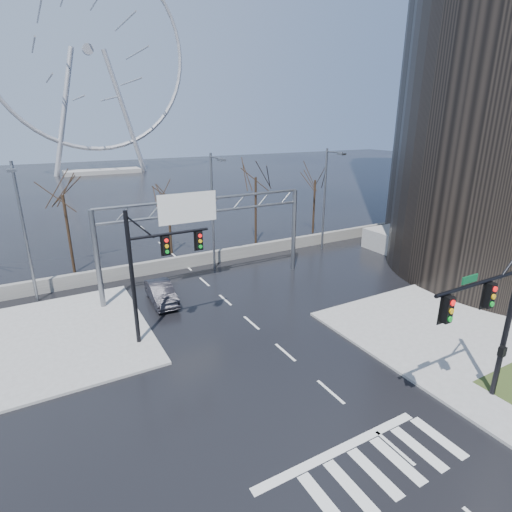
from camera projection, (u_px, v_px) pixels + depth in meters
ground at (331, 392)px, 19.32m from camera, size 260.00×260.00×0.00m
sidewalk_right_ext at (433, 324)px, 25.58m from camera, size 12.00×10.00×0.15m
sidewalk_far at (60, 337)px, 24.11m from camera, size 10.00×12.00×0.15m
tower_podium at (511, 244)px, 39.04m from camera, size 22.00×18.00×2.00m
barrier_wall at (187, 261)px, 35.66m from camera, size 52.00×0.50×1.10m
signal_mast_near at (495, 310)px, 16.80m from camera, size 5.52×0.41×8.00m
signal_mast_far at (152, 264)px, 22.45m from camera, size 4.72×0.41×8.00m
sign_gantry at (202, 223)px, 29.84m from camera, size 16.36×0.40×7.60m
streetlight_left at (23, 224)px, 26.87m from camera, size 0.50×2.55×10.00m
streetlight_mid at (214, 204)px, 33.36m from camera, size 0.50×2.55×10.00m
streetlight_right at (327, 192)px, 38.92m from camera, size 0.50×2.55×10.00m
tree_left at (64, 204)px, 32.64m from camera, size 3.75×3.75×7.50m
tree_center at (168, 202)px, 37.90m from camera, size 3.25×3.25×6.50m
tree_right at (256, 185)px, 40.91m from camera, size 3.90×3.90×7.80m
tree_far_right at (315, 186)px, 45.29m from camera, size 3.40×3.40×6.80m
ferris_wheel at (89, 58)px, 91.73m from camera, size 45.00×6.00×50.91m
car at (161, 293)px, 28.65m from camera, size 1.76×4.52×1.47m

